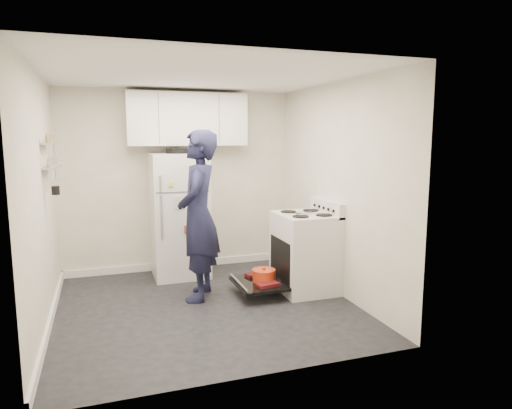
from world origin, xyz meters
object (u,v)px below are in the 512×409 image
object	(u,v)px
open_oven_door	(261,280)
electric_range	(304,253)
person	(198,216)
refrigerator	(179,215)

from	to	relation	value
open_oven_door	electric_range	bearing A→B (deg)	-0.43
electric_range	person	size ratio (longest dim) A/B	0.56
electric_range	open_oven_door	xyz separation A→B (m)	(-0.56, 0.00, -0.28)
electric_range	refrigerator	distance (m)	1.77
open_oven_door	person	size ratio (longest dim) A/B	0.36
open_oven_door	refrigerator	distance (m)	1.49
refrigerator	person	size ratio (longest dim) A/B	0.88
electric_range	open_oven_door	distance (m)	0.63
electric_range	person	world-z (taller)	person
refrigerator	person	bearing A→B (deg)	-85.94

